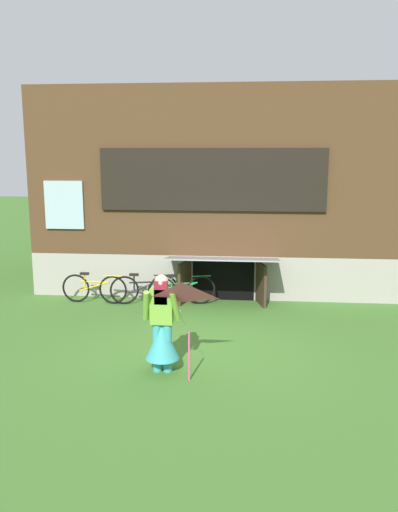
# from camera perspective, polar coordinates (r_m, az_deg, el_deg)

# --- Properties ---
(ground_plane) EXTENTS (60.00, 60.00, 0.00)m
(ground_plane) POSITION_cam_1_polar(r_m,az_deg,el_deg) (9.35, 0.09, -9.75)
(ground_plane) COLOR #3D6B28
(log_house) EXTENTS (8.51, 5.52, 4.82)m
(log_house) POSITION_cam_1_polar(r_m,az_deg,el_deg) (13.95, 2.07, 7.36)
(log_house) COLOR #9E998E
(log_house) RESTS_ON ground_plane
(person) EXTENTS (0.61, 0.52, 1.54)m
(person) POSITION_cam_1_polar(r_m,az_deg,el_deg) (8.14, -4.03, -8.18)
(person) COLOR teal
(person) RESTS_ON ground_plane
(kite) EXTENTS (0.85, 0.92, 1.44)m
(kite) POSITION_cam_1_polar(r_m,az_deg,el_deg) (7.42, -1.85, -5.65)
(kite) COLOR #E54C7F
(kite) RESTS_ON ground_plane
(bicycle_green) EXTENTS (1.49, 0.44, 0.70)m
(bicycle_green) POSITION_cam_1_polar(r_m,az_deg,el_deg) (11.67, -1.91, -3.71)
(bicycle_green) COLOR black
(bicycle_green) RESTS_ON ground_plane
(bicycle_black) EXTENTS (1.50, 0.37, 0.70)m
(bicycle_black) POSITION_cam_1_polar(r_m,az_deg,el_deg) (11.83, -6.00, -3.56)
(bicycle_black) COLOR black
(bicycle_black) RESTS_ON ground_plane
(bicycle_yellow) EXTENTS (1.52, 0.14, 0.69)m
(bicycle_yellow) POSITION_cam_1_polar(r_m,az_deg,el_deg) (12.05, -11.31, -3.45)
(bicycle_yellow) COLOR black
(bicycle_yellow) RESTS_ON ground_plane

